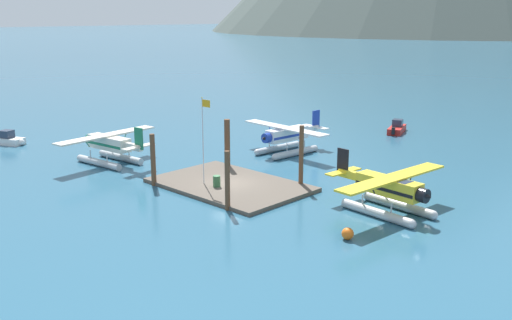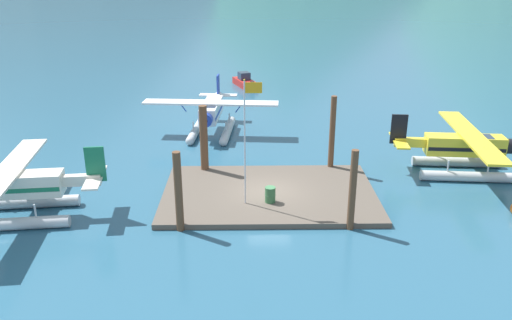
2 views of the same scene
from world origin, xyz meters
TOP-DOWN VIEW (x-y plane):
  - ground_plane at (0.00, 0.00)m, footprint 1200.00×1200.00m
  - dock_platform at (0.00, 0.00)m, footprint 12.21×8.05m
  - piling_near_left at (-4.64, -3.99)m, footprint 0.40×0.40m
  - piling_near_right at (3.96, -3.99)m, footprint 0.37×0.37m
  - piling_far_left at (-3.99, 3.51)m, footprint 0.50×0.50m
  - piling_far_right at (4.13, 3.85)m, footprint 0.36×0.36m
  - flagpole at (-1.26, -1.54)m, footprint 0.95×0.10m
  - fuel_drum at (0.00, -1.42)m, footprint 0.62×0.62m
  - seaplane_yellow_stbd_fwd at (12.44, 3.19)m, footprint 7.96×10.49m
  - seaplane_cream_port_aft at (-13.31, -2.59)m, footprint 7.96×10.49m
  - seaplane_white_bow_left at (-4.06, 11.60)m, footprint 10.48×7.97m
  - boat_red_open_north at (-1.59, 28.40)m, footprint 2.86×4.67m

SIDE VIEW (x-z plane):
  - ground_plane at x=0.00m, z-range 0.00..0.00m
  - dock_platform at x=0.00m, z-range 0.00..0.30m
  - boat_red_open_north at x=-1.59m, z-range -0.26..1.24m
  - fuel_drum at x=0.00m, z-range 0.30..1.18m
  - seaplane_yellow_stbd_fwd at x=12.44m, z-range -0.34..3.50m
  - seaplane_cream_port_aft at x=-13.31m, z-range -0.34..3.50m
  - seaplane_white_bow_left at x=-4.06m, z-range -0.34..3.50m
  - piling_near_left at x=-4.64m, z-range 0.00..4.21m
  - piling_near_right at x=3.96m, z-range 0.00..4.26m
  - piling_far_left at x=-3.99m, z-range 0.00..4.48m
  - piling_far_right at x=4.13m, z-range 0.00..4.97m
  - flagpole at x=-1.26m, z-range 1.08..7.98m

